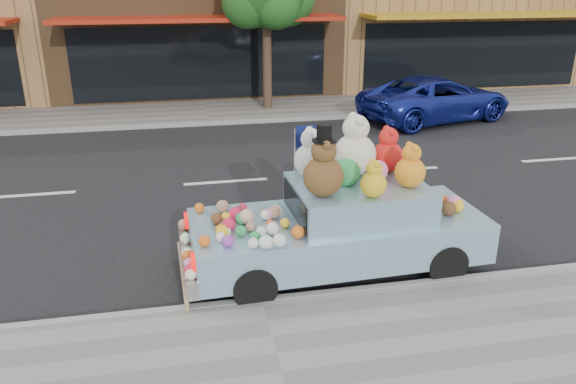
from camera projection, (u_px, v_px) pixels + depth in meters
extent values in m
plane|color=black|center=(226.00, 182.00, 12.12)|extent=(120.00, 120.00, 0.00)
cube|color=gray|center=(282.00, 376.00, 6.16)|extent=(60.00, 3.00, 0.12)
cube|color=gray|center=(206.00, 112.00, 18.04)|extent=(60.00, 3.00, 0.12)
cube|color=gray|center=(261.00, 303.00, 7.53)|extent=(60.00, 0.12, 0.13)
cube|color=gray|center=(210.00, 123.00, 16.67)|extent=(60.00, 0.12, 0.13)
cube|color=black|center=(202.00, 63.00, 18.91)|extent=(8.50, 0.06, 2.40)
cube|color=#A7210F|center=(201.00, 19.00, 17.57)|extent=(9.00, 1.80, 0.12)
cube|color=black|center=(474.00, 55.00, 20.75)|extent=(8.50, 0.06, 2.40)
cube|color=#C48E17|center=(492.00, 15.00, 19.41)|extent=(9.00, 1.80, 0.12)
cylinder|color=#38281C|center=(267.00, 62.00, 17.86)|extent=(0.28, 0.28, 3.20)
sphere|color=#154B15|center=(248.00, 2.00, 16.91)|extent=(1.60, 1.60, 1.60)
sphere|color=#154B15|center=(276.00, 6.00, 16.72)|extent=(1.40, 1.40, 1.40)
imported|color=#1B2998|center=(436.00, 99.00, 17.07)|extent=(5.22, 3.43, 1.34)
cylinder|color=black|center=(446.00, 264.00, 8.06)|extent=(0.61, 0.22, 0.60)
cylinder|color=black|center=(401.00, 221.00, 9.47)|extent=(0.61, 0.22, 0.60)
cylinder|color=black|center=(255.00, 287.00, 7.45)|extent=(0.61, 0.22, 0.60)
cylinder|color=black|center=(237.00, 237.00, 8.87)|extent=(0.61, 0.22, 0.60)
cube|color=#8AB4CE|center=(337.00, 235.00, 8.37)|extent=(4.36, 1.85, 0.60)
cube|color=#8AB4CE|center=(358.00, 199.00, 8.24)|extent=(1.95, 1.57, 0.50)
cube|color=silver|center=(188.00, 260.00, 7.95)|extent=(0.22, 1.78, 0.26)
cube|color=red|center=(194.00, 262.00, 7.22)|extent=(0.07, 0.28, 0.16)
cube|color=red|center=(187.00, 220.00, 8.46)|extent=(0.07, 0.28, 0.16)
cube|color=black|center=(295.00, 205.00, 8.03)|extent=(0.09, 1.30, 0.40)
sphere|color=#543718|center=(323.00, 176.00, 7.59)|extent=(0.56, 0.56, 0.56)
sphere|color=#543718|center=(324.00, 151.00, 7.46)|extent=(0.35, 0.35, 0.35)
sphere|color=#543718|center=(326.00, 146.00, 7.31)|extent=(0.13, 0.13, 0.13)
sphere|color=#543718|center=(322.00, 141.00, 7.53)|extent=(0.13, 0.13, 0.13)
cylinder|color=black|center=(324.00, 140.00, 7.41)|extent=(0.33, 0.33, 0.02)
cylinder|color=black|center=(324.00, 132.00, 7.37)|extent=(0.21, 0.21, 0.22)
sphere|color=beige|center=(355.00, 155.00, 8.36)|extent=(0.64, 0.64, 0.64)
sphere|color=beige|center=(356.00, 128.00, 8.21)|extent=(0.40, 0.40, 0.40)
sphere|color=beige|center=(359.00, 122.00, 8.04)|extent=(0.15, 0.15, 0.15)
sphere|color=beige|center=(353.00, 117.00, 8.29)|extent=(0.15, 0.15, 0.15)
sphere|color=orange|center=(410.00, 172.00, 7.94)|extent=(0.44, 0.44, 0.44)
sphere|color=orange|center=(412.00, 153.00, 7.83)|extent=(0.27, 0.27, 0.27)
sphere|color=orange|center=(415.00, 149.00, 7.72)|extent=(0.10, 0.10, 0.10)
sphere|color=orange|center=(410.00, 145.00, 7.89)|extent=(0.10, 0.10, 0.10)
sphere|color=red|center=(387.00, 157.00, 8.55)|extent=(0.48, 0.48, 0.48)
sphere|color=red|center=(389.00, 137.00, 8.44)|extent=(0.30, 0.30, 0.30)
sphere|color=red|center=(392.00, 133.00, 8.31)|extent=(0.11, 0.11, 0.11)
sphere|color=red|center=(387.00, 129.00, 8.50)|extent=(0.11, 0.11, 0.11)
sphere|color=silver|center=(311.00, 160.00, 8.33)|extent=(0.51, 0.51, 0.51)
sphere|color=silver|center=(311.00, 139.00, 8.22)|extent=(0.32, 0.32, 0.32)
sphere|color=silver|center=(313.00, 134.00, 8.08)|extent=(0.12, 0.12, 0.12)
sphere|color=silver|center=(310.00, 130.00, 8.28)|extent=(0.12, 0.12, 0.12)
sphere|color=gold|center=(373.00, 184.00, 7.58)|extent=(0.36, 0.36, 0.36)
sphere|color=gold|center=(374.00, 168.00, 7.50)|extent=(0.22, 0.22, 0.22)
sphere|color=gold|center=(377.00, 165.00, 7.40)|extent=(0.08, 0.08, 0.08)
sphere|color=gold|center=(373.00, 161.00, 7.54)|extent=(0.08, 0.08, 0.08)
sphere|color=#258940|center=(346.00, 173.00, 8.04)|extent=(0.40, 0.40, 0.40)
sphere|color=#D56A98|center=(377.00, 171.00, 8.20)|extent=(0.32, 0.32, 0.32)
sphere|color=gold|center=(226.00, 217.00, 8.07)|extent=(0.14, 0.14, 0.14)
sphere|color=#C8153F|center=(243.00, 208.00, 8.39)|extent=(0.14, 0.14, 0.14)
sphere|color=#DF5514|center=(204.00, 241.00, 7.32)|extent=(0.16, 0.16, 0.16)
sphere|color=#258940|center=(241.00, 218.00, 7.99)|extent=(0.17, 0.17, 0.17)
sphere|color=#8E684E|center=(251.00, 227.00, 7.76)|extent=(0.14, 0.14, 0.14)
sphere|color=#C8153F|center=(229.00, 225.00, 7.77)|extent=(0.19, 0.19, 0.19)
sphere|color=#C8153F|center=(236.00, 214.00, 8.11)|extent=(0.20, 0.20, 0.20)
sphere|color=#258940|center=(274.00, 212.00, 8.25)|extent=(0.13, 0.13, 0.13)
sphere|color=#258940|center=(241.00, 231.00, 7.63)|extent=(0.15, 0.15, 0.15)
sphere|color=gold|center=(285.00, 223.00, 7.88)|extent=(0.14, 0.14, 0.14)
sphere|color=silver|center=(253.00, 243.00, 7.29)|extent=(0.15, 0.15, 0.15)
sphere|color=#4F2D16|center=(216.00, 218.00, 8.00)|extent=(0.17, 0.17, 0.17)
sphere|color=#D56A98|center=(268.00, 214.00, 8.15)|extent=(0.16, 0.16, 0.16)
sphere|color=#DF5514|center=(298.00, 232.00, 7.56)|extent=(0.18, 0.18, 0.18)
sphere|color=silver|center=(221.00, 237.00, 7.46)|extent=(0.14, 0.14, 0.14)
sphere|color=beige|center=(226.00, 232.00, 7.61)|extent=(0.14, 0.14, 0.14)
sphere|color=#8E684E|center=(223.00, 206.00, 8.38)|extent=(0.20, 0.20, 0.20)
sphere|color=#DF5514|center=(271.00, 224.00, 7.84)|extent=(0.14, 0.14, 0.14)
sphere|color=gold|center=(222.00, 232.00, 7.57)|extent=(0.18, 0.18, 0.18)
sphere|color=#8E684E|center=(274.00, 212.00, 8.18)|extent=(0.19, 0.19, 0.19)
sphere|color=silver|center=(266.00, 242.00, 7.26)|extent=(0.19, 0.19, 0.19)
sphere|color=silver|center=(273.00, 229.00, 7.65)|extent=(0.19, 0.19, 0.19)
sphere|color=purple|center=(228.00, 241.00, 7.33)|extent=(0.15, 0.15, 0.15)
sphere|color=#DF5514|center=(221.00, 230.00, 7.64)|extent=(0.17, 0.17, 0.17)
sphere|color=beige|center=(265.00, 215.00, 8.13)|extent=(0.15, 0.15, 0.15)
sphere|color=#258940|center=(255.00, 237.00, 7.47)|extent=(0.14, 0.14, 0.14)
sphere|color=#DF5514|center=(199.00, 208.00, 8.38)|extent=(0.15, 0.15, 0.15)
sphere|color=silver|center=(279.00, 241.00, 7.31)|extent=(0.18, 0.18, 0.18)
sphere|color=beige|center=(275.00, 211.00, 8.23)|extent=(0.18, 0.18, 0.18)
sphere|color=silver|center=(261.00, 231.00, 7.62)|extent=(0.14, 0.14, 0.14)
sphere|color=#4F2D16|center=(239.00, 211.00, 8.26)|extent=(0.15, 0.15, 0.15)
sphere|color=#D8A88C|center=(247.00, 216.00, 7.97)|extent=(0.22, 0.22, 0.22)
sphere|color=#D56A98|center=(189.00, 263.00, 7.43)|extent=(0.15, 0.15, 0.15)
sphere|color=beige|center=(185.00, 238.00, 8.12)|extent=(0.16, 0.16, 0.16)
sphere|color=beige|center=(191.00, 274.00, 7.16)|extent=(0.16, 0.16, 0.16)
sphere|color=#DF5514|center=(188.00, 255.00, 7.62)|extent=(0.17, 0.17, 0.17)
sphere|color=#C8153F|center=(191.00, 272.00, 7.20)|extent=(0.18, 0.18, 0.18)
sphere|color=#8E684E|center=(183.00, 224.00, 8.57)|extent=(0.17, 0.17, 0.17)
sphere|color=silver|center=(188.00, 254.00, 7.65)|extent=(0.18, 0.18, 0.18)
sphere|color=#258940|center=(185.00, 236.00, 8.24)|extent=(0.13, 0.13, 0.13)
sphere|color=gold|center=(457.00, 205.00, 8.40)|extent=(0.20, 0.20, 0.20)
sphere|color=#DF5514|center=(443.00, 201.00, 8.62)|extent=(0.17, 0.17, 0.17)
sphere|color=#D56A98|center=(454.00, 203.00, 8.45)|extent=(0.24, 0.24, 0.24)
sphere|color=#4F2D16|center=(448.00, 208.00, 8.27)|extent=(0.22, 0.22, 0.22)
cylinder|color=#997A54|center=(187.00, 307.00, 7.24)|extent=(0.06, 0.06, 0.17)
sphere|color=#997A54|center=(187.00, 301.00, 7.21)|extent=(0.07, 0.07, 0.07)
cylinder|color=#997A54|center=(187.00, 304.00, 7.32)|extent=(0.06, 0.06, 0.17)
sphere|color=#997A54|center=(186.00, 298.00, 7.29)|extent=(0.07, 0.07, 0.07)
cylinder|color=#997A54|center=(186.00, 300.00, 7.40)|extent=(0.06, 0.06, 0.17)
sphere|color=#997A54|center=(186.00, 294.00, 7.37)|extent=(0.07, 0.07, 0.07)
cylinder|color=#997A54|center=(186.00, 297.00, 7.49)|extent=(0.06, 0.06, 0.17)
sphere|color=#997A54|center=(185.00, 290.00, 7.45)|extent=(0.07, 0.07, 0.07)
cylinder|color=#997A54|center=(185.00, 293.00, 7.57)|extent=(0.06, 0.06, 0.17)
sphere|color=#997A54|center=(185.00, 287.00, 7.53)|extent=(0.07, 0.07, 0.07)
cylinder|color=#997A54|center=(185.00, 290.00, 7.65)|extent=(0.06, 0.06, 0.17)
sphere|color=#997A54|center=(184.00, 284.00, 7.61)|extent=(0.07, 0.07, 0.07)
cylinder|color=#997A54|center=(185.00, 287.00, 7.73)|extent=(0.06, 0.06, 0.17)
sphere|color=#997A54|center=(184.00, 281.00, 7.69)|extent=(0.07, 0.07, 0.07)
cylinder|color=#997A54|center=(184.00, 283.00, 7.81)|extent=(0.06, 0.06, 0.17)
sphere|color=#997A54|center=(184.00, 277.00, 7.78)|extent=(0.07, 0.07, 0.07)
cylinder|color=#997A54|center=(184.00, 280.00, 7.89)|extent=(0.06, 0.06, 0.17)
sphere|color=#997A54|center=(183.00, 274.00, 7.86)|extent=(0.07, 0.07, 0.07)
cylinder|color=#997A54|center=(183.00, 277.00, 7.97)|extent=(0.06, 0.06, 0.17)
sphere|color=#997A54|center=(183.00, 271.00, 7.94)|extent=(0.07, 0.07, 0.07)
cylinder|color=#997A54|center=(183.00, 274.00, 8.05)|extent=(0.06, 0.06, 0.17)
sphere|color=#997A54|center=(182.00, 268.00, 8.02)|extent=(0.07, 0.07, 0.07)
cylinder|color=#997A54|center=(183.00, 271.00, 8.13)|extent=(0.06, 0.06, 0.17)
sphere|color=#997A54|center=(182.00, 265.00, 8.10)|extent=(0.07, 0.07, 0.07)
cylinder|color=#997A54|center=(182.00, 268.00, 8.22)|extent=(0.06, 0.06, 0.17)
sphere|color=#997A54|center=(182.00, 262.00, 8.18)|extent=(0.07, 0.07, 0.07)
cylinder|color=#997A54|center=(182.00, 265.00, 8.30)|extent=(0.06, 0.06, 0.17)
sphere|color=#997A54|center=(181.00, 260.00, 8.26)|extent=(0.07, 0.07, 0.07)
cylinder|color=#997A54|center=(181.00, 262.00, 8.38)|extent=(0.06, 0.06, 0.17)
sphere|color=#997A54|center=(181.00, 257.00, 8.34)|extent=(0.07, 0.07, 0.07)
cylinder|color=#997A54|center=(181.00, 260.00, 8.46)|extent=(0.06, 0.06, 0.17)
sphere|color=#997A54|center=(181.00, 254.00, 8.42)|extent=(0.07, 0.07, 0.07)
cylinder|color=#997A54|center=(181.00, 257.00, 8.54)|extent=(0.06, 0.06, 0.17)
sphere|color=#997A54|center=(180.00, 251.00, 8.51)|extent=(0.07, 0.07, 0.07)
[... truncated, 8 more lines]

